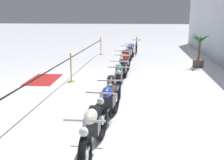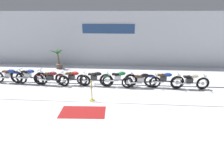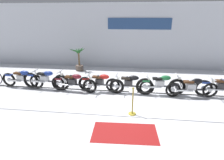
% 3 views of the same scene
% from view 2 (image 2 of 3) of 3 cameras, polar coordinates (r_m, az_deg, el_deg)
% --- Properties ---
extents(ground_plane, '(120.00, 120.00, 0.00)m').
position_cam_2_polar(ground_plane, '(9.90, -5.88, -3.32)').
color(ground_plane, silver).
extents(back_wall, '(28.00, 0.29, 4.20)m').
position_cam_2_polar(back_wall, '(14.23, -2.68, 13.12)').
color(back_wall, silver).
rests_on(back_wall, ground).
extents(motorcycle_blue_0, '(2.24, 0.62, 0.93)m').
position_cam_2_polar(motorcycle_blue_0, '(12.40, -30.43, 1.20)').
color(motorcycle_blue_0, black).
rests_on(motorcycle_blue_0, ground).
extents(motorcycle_blue_1, '(2.41, 0.62, 0.98)m').
position_cam_2_polar(motorcycle_blue_1, '(11.67, -25.51, 1.06)').
color(motorcycle_blue_1, black).
rests_on(motorcycle_blue_1, ground).
extents(motorcycle_maroon_2, '(2.27, 0.62, 0.92)m').
position_cam_2_polar(motorcycle_maroon_2, '(10.95, -19.28, 0.58)').
color(motorcycle_maroon_2, black).
rests_on(motorcycle_maroon_2, ground).
extents(motorcycle_red_3, '(2.22, 0.62, 0.92)m').
position_cam_2_polar(motorcycle_red_3, '(10.61, -12.73, 0.60)').
color(motorcycle_red_3, black).
rests_on(motorcycle_red_3, ground).
extents(motorcycle_black_4, '(2.24, 0.62, 0.91)m').
position_cam_2_polar(motorcycle_black_4, '(10.32, -5.56, 0.50)').
color(motorcycle_black_4, black).
rests_on(motorcycle_black_4, ground).
extents(motorcycle_green_5, '(2.22, 0.62, 0.97)m').
position_cam_2_polar(motorcycle_green_5, '(10.17, 2.16, 0.36)').
color(motorcycle_green_5, black).
rests_on(motorcycle_green_5, ground).
extents(motorcycle_black_6, '(2.27, 0.62, 0.91)m').
position_cam_2_polar(motorcycle_black_6, '(10.14, 9.63, -0.08)').
color(motorcycle_black_6, black).
rests_on(motorcycle_black_6, ground).
extents(motorcycle_blue_7, '(2.26, 0.62, 0.96)m').
position_cam_2_polar(motorcycle_blue_7, '(10.44, 16.64, 0.02)').
color(motorcycle_blue_7, black).
rests_on(motorcycle_blue_7, ground).
extents(motorcycle_cream_8, '(2.16, 0.62, 0.94)m').
position_cam_2_polar(motorcycle_cream_8, '(10.75, 24.17, -0.45)').
color(motorcycle_cream_8, black).
rests_on(motorcycle_cream_8, ground).
extents(potted_palm_left_of_row, '(1.18, 0.88, 1.64)m').
position_cam_2_polar(potted_palm_left_of_row, '(14.13, -17.13, 6.62)').
color(potted_palm_left_of_row, brown).
rests_on(potted_palm_left_of_row, ground).
extents(stanchion_far_left, '(13.97, 0.28, 1.05)m').
position_cam_2_polar(stanchion_far_left, '(8.93, -17.19, -1.63)').
color(stanchion_far_left, gold).
rests_on(stanchion_far_left, ground).
extents(stanchion_mid_left, '(0.28, 0.28, 1.05)m').
position_cam_2_polar(stanchion_mid_left, '(8.65, -6.59, -4.49)').
color(stanchion_mid_left, gold).
rests_on(stanchion_mid_left, ground).
extents(floor_banner, '(2.03, 1.13, 0.01)m').
position_cam_2_polar(floor_banner, '(7.89, -9.52, -10.29)').
color(floor_banner, maroon).
rests_on(floor_banner, ground).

